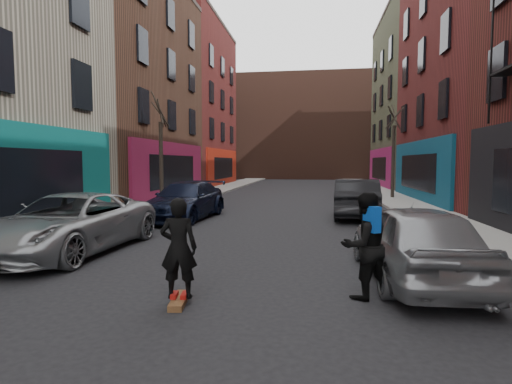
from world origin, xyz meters
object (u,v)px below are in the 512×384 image
(parked_right_far, at_px, (414,241))
(skateboard, at_px, (179,300))
(tree_right_far, at_px, (394,141))
(parked_right_end, at_px, (356,198))
(pedestrian, at_px, (365,245))
(tree_left_far, at_px, (161,140))
(parked_left_far, at_px, (70,223))
(skateboarder, at_px, (179,248))
(parked_left_end, at_px, (185,200))

(parked_right_far, relative_size, skateboard, 5.54)
(tree_right_far, distance_m, skateboard, 20.72)
(parked_right_end, height_order, pedestrian, pedestrian)
(tree_left_far, relative_size, skateboard, 8.12)
(parked_left_far, height_order, skateboarder, skateboarder)
(parked_left_end, relative_size, pedestrian, 2.88)
(parked_left_end, bearing_deg, parked_right_far, -41.53)
(tree_left_far, relative_size, parked_left_end, 1.27)
(tree_left_far, xyz_separation_m, parked_left_end, (2.56, -3.94, -2.64))
(parked_right_end, bearing_deg, skateboard, 74.81)
(parked_right_far, distance_m, skateboarder, 4.48)
(parked_right_far, xyz_separation_m, skateboarder, (-4.04, -1.93, 0.15))
(skateboard, bearing_deg, pedestrian, 5.17)
(skateboard, relative_size, pedestrian, 0.45)
(parked_right_end, bearing_deg, tree_left_far, -10.38)
(parked_left_end, bearing_deg, pedestrian, -50.42)
(parked_left_far, xyz_separation_m, skateboarder, (3.96, -3.13, 0.17))
(parked_right_end, bearing_deg, pedestrian, 89.52)
(tree_right_far, height_order, parked_left_end, tree_right_far)
(tree_left_far, bearing_deg, parked_right_far, -49.69)
(parked_right_end, height_order, skateboarder, skateboarder)
(parked_right_end, bearing_deg, parked_right_far, 95.78)
(parked_left_end, bearing_deg, skateboarder, -67.36)
(skateboarder, bearing_deg, parked_left_far, -46.66)
(tree_left_far, distance_m, skateboard, 14.75)
(parked_left_far, height_order, pedestrian, pedestrian)
(skateboarder, bearing_deg, skateboard, 180.00)
(skateboarder, bearing_deg, pedestrian, -174.83)
(parked_left_far, height_order, parked_right_end, parked_right_end)
(parked_right_far, xyz_separation_m, pedestrian, (-1.07, -1.22, 0.14))
(tree_left_far, distance_m, skateboarder, 14.58)
(parked_right_far, relative_size, pedestrian, 2.50)
(parked_left_far, relative_size, parked_right_end, 1.11)
(tree_right_far, distance_m, parked_right_end, 9.42)
(skateboard, distance_m, skateboarder, 0.86)
(tree_right_far, relative_size, pedestrian, 3.83)
(tree_left_far, relative_size, tree_right_far, 0.96)
(tree_right_far, height_order, parked_left_far, tree_right_far)
(parked_right_far, bearing_deg, tree_right_far, -102.49)
(pedestrian, bearing_deg, skateboard, -15.90)
(pedestrian, bearing_deg, parked_right_end, -124.36)
(parked_left_far, distance_m, parked_left_end, 6.25)
(tree_left_far, bearing_deg, tree_right_far, 25.82)
(parked_right_far, bearing_deg, pedestrian, 45.38)
(parked_left_far, height_order, parked_right_far, parked_right_far)
(parked_left_far, xyz_separation_m, parked_right_end, (7.80, 7.62, 0.05))
(parked_right_far, relative_size, skateboarder, 2.74)
(tree_right_far, distance_m, parked_right_far, 17.76)
(tree_right_far, relative_size, skateboarder, 4.20)
(tree_right_far, relative_size, parked_right_far, 1.53)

